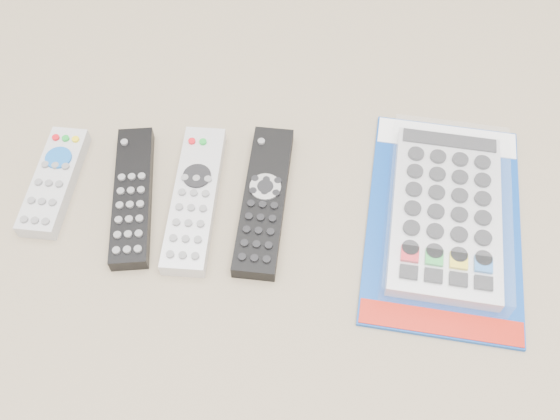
{
  "coord_description": "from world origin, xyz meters",
  "views": [
    {
      "loc": [
        0.03,
        -0.4,
        0.63
      ],
      "look_at": [
        0.03,
        -0.02,
        0.01
      ],
      "focal_mm": 40.0,
      "sensor_mm": 36.0,
      "label": 1
    }
  ],
  "objects_px": {
    "remote_large_black": "(264,200)",
    "jumbo_remote_packaged": "(446,211)",
    "remote_silver_dvd": "(195,198)",
    "remote_small_grey": "(54,181)",
    "remote_slim_black": "(133,196)"
  },
  "relations": [
    {
      "from": "remote_large_black",
      "to": "jumbo_remote_packaged",
      "type": "distance_m",
      "value": 0.21
    },
    {
      "from": "remote_silver_dvd",
      "to": "remote_small_grey",
      "type": "bearing_deg",
      "value": 176.11
    },
    {
      "from": "remote_silver_dvd",
      "to": "remote_large_black",
      "type": "xyz_separation_m",
      "value": [
        0.08,
        -0.0,
        -0.0
      ]
    },
    {
      "from": "remote_slim_black",
      "to": "remote_silver_dvd",
      "type": "height_order",
      "value": "same"
    },
    {
      "from": "remote_small_grey",
      "to": "jumbo_remote_packaged",
      "type": "relative_size",
      "value": 0.49
    },
    {
      "from": "remote_slim_black",
      "to": "remote_small_grey",
      "type": "bearing_deg",
      "value": 163.38
    },
    {
      "from": "remote_small_grey",
      "to": "jumbo_remote_packaged",
      "type": "height_order",
      "value": "jumbo_remote_packaged"
    },
    {
      "from": "remote_small_grey",
      "to": "jumbo_remote_packaged",
      "type": "bearing_deg",
      "value": 0.53
    },
    {
      "from": "remote_small_grey",
      "to": "remote_slim_black",
      "type": "bearing_deg",
      "value": -6.03
    },
    {
      "from": "remote_small_grey",
      "to": "remote_large_black",
      "type": "relative_size",
      "value": 0.74
    },
    {
      "from": "remote_silver_dvd",
      "to": "remote_large_black",
      "type": "relative_size",
      "value": 0.97
    },
    {
      "from": "remote_slim_black",
      "to": "remote_large_black",
      "type": "relative_size",
      "value": 0.93
    },
    {
      "from": "remote_silver_dvd",
      "to": "jumbo_remote_packaged",
      "type": "relative_size",
      "value": 0.64
    },
    {
      "from": "remote_slim_black",
      "to": "remote_silver_dvd",
      "type": "xyz_separation_m",
      "value": [
        0.07,
        -0.0,
        0.0
      ]
    },
    {
      "from": "jumbo_remote_packaged",
      "to": "remote_large_black",
      "type": "bearing_deg",
      "value": -175.99
    }
  ]
}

